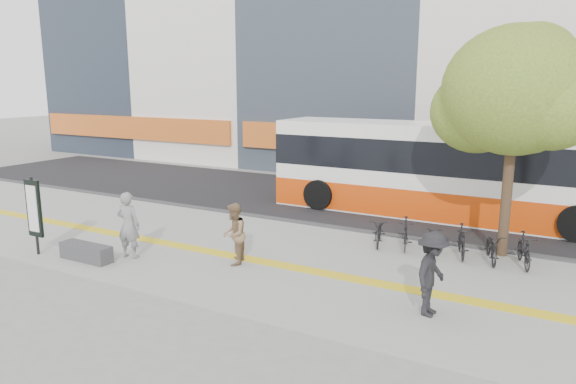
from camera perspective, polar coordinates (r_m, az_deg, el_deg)
The scene contains 13 objects.
ground at distance 14.43m, azimuth -10.52°, elevation -7.84°, with size 120.00×120.00×0.00m, color slate.
sidewalk at distance 15.54m, azimuth -7.01°, elevation -6.13°, with size 40.00×7.00×0.08m, color slate.
tactile_strip at distance 15.14m, azimuth -8.12°, elevation -6.47°, with size 40.00×0.45×0.01m, color yellow.
street at distance 21.83m, azimuth 4.57°, elevation -0.85°, with size 40.00×8.00×0.06m, color black.
curb at distance 18.35m, azimuth -0.60°, elevation -3.13°, with size 40.00×0.25×0.14m, color #323234.
bench at distance 15.30m, azimuth -21.06°, elevation -6.11°, with size 1.60×0.45×0.45m, color #323234.
signboard at distance 16.09m, azimuth -25.86°, elevation -1.72°, with size 0.55×0.10×2.20m.
street_tree at distance 15.33m, azimuth 23.42°, elevation 9.78°, with size 4.40×3.80×6.31m.
bus at distance 19.63m, azimuth 16.54°, elevation 1.97°, with size 12.41×2.94×3.30m.
bicycle_row at distance 15.34m, azimuth 16.76°, elevation -4.99°, with size 4.82×1.61×0.89m.
seated_woman at distance 14.96m, azimuth -16.92°, elevation -3.44°, with size 0.67×0.44×1.84m, color black.
pedestrian_tan at distance 13.90m, azimuth -5.89°, elevation -4.55°, with size 0.80×0.62×1.64m, color olive.
pedestrian_dark at distance 11.24m, azimuth 15.35°, elevation -8.56°, with size 1.15×0.66×1.78m, color black.
Camera 1 is at (8.74, -10.43, 4.80)m, focal length 32.77 mm.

